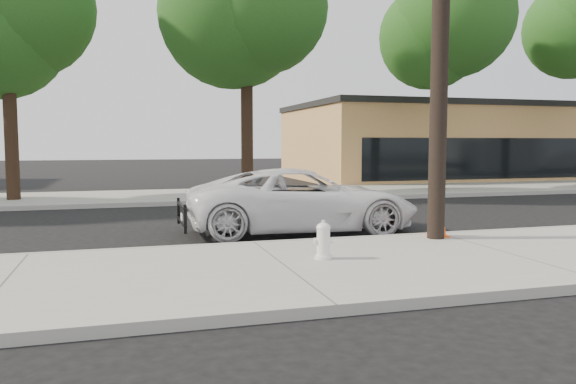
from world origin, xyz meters
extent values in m
plane|color=black|center=(0.00, 0.00, 0.00)|extent=(120.00, 120.00, 0.00)
cube|color=gray|center=(0.00, -4.30, 0.07)|extent=(90.00, 4.40, 0.15)
cube|color=gray|center=(0.00, 8.50, 0.07)|extent=(90.00, 5.00, 0.15)
cube|color=#9E9B93|center=(0.00, -2.10, 0.07)|extent=(90.00, 0.12, 0.16)
cube|color=tan|center=(16.00, 16.00, 2.00)|extent=(18.00, 10.00, 4.00)
cylinder|color=black|center=(3.60, -2.70, 4.65)|extent=(0.34, 0.34, 9.00)
cylinder|color=black|center=(-6.00, 8.20, 2.28)|extent=(0.44, 0.44, 4.25)
sphere|color=#224A15|center=(-6.00, 8.20, 5.80)|extent=(4.20, 4.20, 4.20)
cylinder|color=black|center=(2.00, 7.80, 2.53)|extent=(0.44, 0.44, 4.75)
sphere|color=#224A15|center=(2.00, 7.80, 6.50)|extent=(4.80, 4.80, 4.80)
cylinder|color=black|center=(10.00, 8.10, 2.35)|extent=(0.44, 0.44, 4.40)
sphere|color=#224A15|center=(10.00, 8.10, 6.00)|extent=(4.35, 4.35, 4.35)
sphere|color=#224A15|center=(10.58, 7.66, 7.16)|extent=(3.48, 3.48, 3.48)
imported|color=white|center=(1.56, -0.29, 0.74)|extent=(5.45, 2.80, 1.47)
cylinder|color=white|center=(0.75, -3.95, 0.18)|extent=(0.29, 0.29, 0.05)
cylinder|color=white|center=(0.75, -3.95, 0.40)|extent=(0.22, 0.22, 0.50)
ellipsoid|color=white|center=(0.75, -3.95, 0.67)|extent=(0.24, 0.24, 0.17)
cylinder|color=white|center=(0.75, -3.95, 0.45)|extent=(0.32, 0.14, 0.10)
cylinder|color=white|center=(0.75, -3.95, 0.45)|extent=(0.15, 0.18, 0.13)
cube|color=#FC590D|center=(3.78, -2.50, 0.16)|extent=(0.47, 0.47, 0.02)
cone|color=#FC590D|center=(3.78, -2.50, 0.52)|extent=(0.42, 0.42, 0.75)
camera|label=1|loc=(-2.37, -12.56, 2.06)|focal=35.00mm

